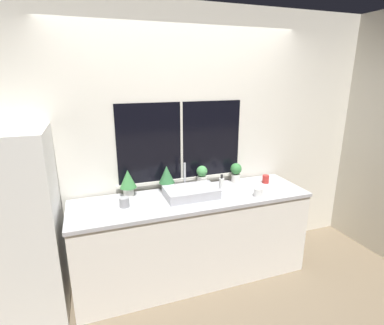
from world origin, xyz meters
The scene contains 14 objects.
ground_plane centered at (0.00, 0.00, 0.00)m, with size 14.00×14.00×0.00m, color brown.
wall_back centered at (0.00, 0.70, 1.35)m, with size 8.00×0.09×2.70m.
wall_right centered at (2.21, 1.50, 1.35)m, with size 0.06×7.00×2.70m.
counter centered at (0.00, 0.31, 0.45)m, with size 2.32×0.65×0.89m.
refrigerator centered at (-1.57, 0.34, 0.82)m, with size 0.72×0.67×1.64m.
sink centered at (-0.01, 0.33, 0.94)m, with size 0.50×0.38×0.29m.
potted_plant_far_left centered at (-0.58, 0.56, 1.04)m, with size 0.16×0.16×0.26m.
potted_plant_center_left centered at (-0.19, 0.56, 1.04)m, with size 0.16×0.16×0.26m.
potted_plant_center_right centered at (0.19, 0.56, 1.01)m, with size 0.12×0.12×0.23m.
potted_plant_far_right centered at (0.59, 0.56, 1.01)m, with size 0.12×0.12×0.21m.
soap_bottle centered at (0.33, 0.35, 0.96)m, with size 0.05×0.05×0.18m.
mug_white centered at (0.61, 0.11, 0.93)m, with size 0.09×0.09×0.08m.
mug_grey centered at (-0.66, 0.31, 0.93)m, with size 0.09×0.09×0.09m.
mug_red centered at (0.89, 0.41, 0.93)m, with size 0.07×0.07×0.09m.
Camera 1 is at (-0.91, -2.23, 2.03)m, focal length 28.00 mm.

